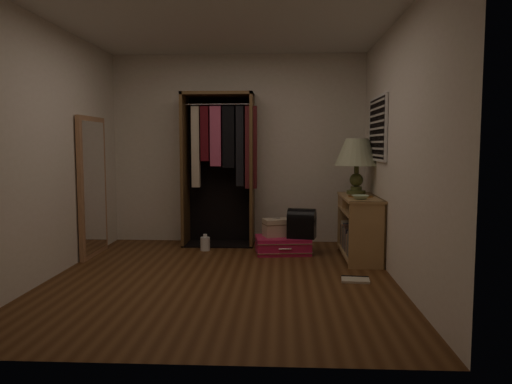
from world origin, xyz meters
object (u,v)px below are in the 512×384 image
(console_bookshelf, at_px, (359,225))
(white_jug, at_px, (205,244))
(pink_suitcase, at_px, (283,245))
(train_case, at_px, (277,227))
(black_bag, at_px, (302,223))
(floor_mirror, at_px, (93,187))
(open_wardrobe, at_px, (222,155))
(table_lamp, at_px, (357,153))

(console_bookshelf, distance_m, white_jug, 1.96)
(pink_suitcase, height_order, white_jug, white_jug)
(train_case, distance_m, black_bag, 0.33)
(floor_mirror, bearing_deg, open_wardrobe, 27.02)
(black_bag, height_order, white_jug, black_bag)
(train_case, bearing_deg, open_wardrobe, 127.44)
(train_case, bearing_deg, black_bag, -35.45)
(console_bookshelf, relative_size, floor_mirror, 0.66)
(pink_suitcase, bearing_deg, open_wardrobe, 139.66)
(open_wardrobe, height_order, black_bag, open_wardrobe)
(open_wardrobe, bearing_deg, white_jug, -112.82)
(open_wardrobe, bearing_deg, table_lamp, -14.02)
(pink_suitcase, distance_m, white_jug, 1.01)
(train_case, height_order, table_lamp, table_lamp)
(floor_mirror, height_order, black_bag, floor_mirror)
(floor_mirror, bearing_deg, black_bag, 3.92)
(open_wardrobe, bearing_deg, console_bookshelf, -22.67)
(pink_suitcase, relative_size, white_jug, 3.46)
(floor_mirror, distance_m, white_jug, 1.56)
(floor_mirror, bearing_deg, console_bookshelf, 0.78)
(table_lamp, bearing_deg, console_bookshelf, -91.01)
(floor_mirror, relative_size, train_case, 4.47)
(open_wardrobe, xyz_separation_m, table_lamp, (1.74, -0.43, 0.04))
(open_wardrobe, relative_size, black_bag, 5.46)
(open_wardrobe, xyz_separation_m, pink_suitcase, (0.82, -0.54, -1.11))
(pink_suitcase, distance_m, black_bag, 0.38)
(console_bookshelf, distance_m, table_lamp, 0.91)
(open_wardrobe, distance_m, train_case, 1.27)
(console_bookshelf, height_order, white_jug, console_bookshelf)
(console_bookshelf, bearing_deg, pink_suitcase, 168.53)
(pink_suitcase, bearing_deg, table_lamp, -0.55)
(floor_mirror, xyz_separation_m, pink_suitcase, (2.32, 0.23, -0.75))
(open_wardrobe, bearing_deg, pink_suitcase, -33.30)
(open_wardrobe, relative_size, floor_mirror, 1.21)
(floor_mirror, relative_size, pink_suitcase, 2.30)
(console_bookshelf, xyz_separation_m, black_bag, (-0.68, 0.13, 0.00))
(floor_mirror, height_order, train_case, floor_mirror)
(floor_mirror, bearing_deg, train_case, 6.84)
(open_wardrobe, xyz_separation_m, train_case, (0.74, -0.50, -0.90))
(console_bookshelf, bearing_deg, white_jug, 171.22)
(floor_mirror, xyz_separation_m, table_lamp, (3.24, 0.33, 0.40))
(floor_mirror, height_order, table_lamp, floor_mirror)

